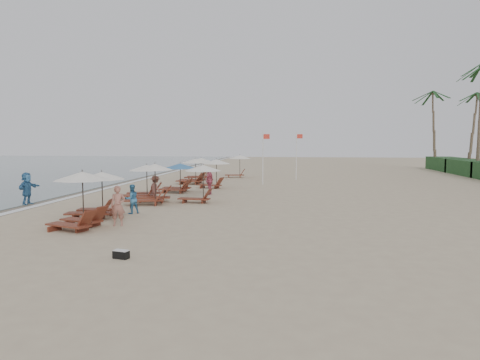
# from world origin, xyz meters

# --- Properties ---
(ground) EXTENTS (160.00, 160.00, 0.00)m
(ground) POSITION_xyz_m (0.00, 0.00, 0.00)
(ground) COLOR tan
(ground) RESTS_ON ground
(wet_sand_band) EXTENTS (3.20, 140.00, 0.01)m
(wet_sand_band) POSITION_xyz_m (-12.50, 10.00, 0.00)
(wet_sand_band) COLOR #6B5E4C
(wet_sand_band) RESTS_ON ground
(foam_line) EXTENTS (0.50, 140.00, 0.02)m
(foam_line) POSITION_xyz_m (-11.20, 10.00, 0.01)
(foam_line) COLOR white
(foam_line) RESTS_ON ground
(lounger_station_0) EXTENTS (2.65, 2.40, 2.38)m
(lounger_station_0) POSITION_xyz_m (-5.69, -2.69, 1.21)
(lounger_station_0) COLOR brown
(lounger_station_0) RESTS_ON ground
(lounger_station_1) EXTENTS (2.69, 2.21, 2.17)m
(lounger_station_1) POSITION_xyz_m (-6.19, 0.05, 1.02)
(lounger_station_1) COLOR brown
(lounger_station_1) RESTS_ON ground
(lounger_station_2) EXTENTS (2.73, 2.51, 2.32)m
(lounger_station_2) POSITION_xyz_m (-5.14, 4.66, 1.00)
(lounger_station_2) COLOR brown
(lounger_station_2) RESTS_ON ground
(lounger_station_3) EXTENTS (2.81, 2.65, 2.14)m
(lounger_station_3) POSITION_xyz_m (-6.36, 6.76, 1.01)
(lounger_station_3) COLOR brown
(lounger_station_3) RESTS_ON ground
(lounger_station_4) EXTENTS (2.70, 2.43, 2.06)m
(lounger_station_4) POSITION_xyz_m (-5.12, 10.37, 1.07)
(lounger_station_4) COLOR brown
(lounger_station_4) RESTS_ON ground
(lounger_station_5) EXTENTS (2.82, 2.37, 2.14)m
(lounger_station_5) POSITION_xyz_m (-5.49, 16.53, 1.03)
(lounger_station_5) COLOR brown
(lounger_station_5) RESTS_ON ground
(lounger_station_6) EXTENTS (2.72, 2.29, 2.05)m
(lounger_station_6) POSITION_xyz_m (-5.85, 20.40, 1.01)
(lounger_station_6) COLOR brown
(lounger_station_6) RESTS_ON ground
(inland_station_0) EXTENTS (2.62, 2.24, 2.22)m
(inland_station_0) POSITION_xyz_m (-2.40, 5.53, 1.43)
(inland_station_0) COLOR brown
(inland_station_0) RESTS_ON ground
(inland_station_1) EXTENTS (2.64, 2.24, 2.22)m
(inland_station_1) POSITION_xyz_m (-3.06, 13.46, 1.43)
(inland_station_1) COLOR brown
(inland_station_1) RESTS_ON ground
(inland_station_2) EXTENTS (2.67, 2.24, 2.22)m
(inland_station_2) POSITION_xyz_m (-2.55, 23.50, 1.40)
(inland_station_2) COLOR brown
(inland_station_2) RESTS_ON ground
(beachgoer_near) EXTENTS (0.71, 0.55, 1.73)m
(beachgoer_near) POSITION_xyz_m (-4.33, -1.86, 0.87)
(beachgoer_near) COLOR #9F6556
(beachgoer_near) RESTS_ON ground
(beachgoer_mid_a) EXTENTS (0.90, 0.90, 1.48)m
(beachgoer_mid_a) POSITION_xyz_m (-4.91, 1.21, 0.74)
(beachgoer_mid_a) COLOR teal
(beachgoer_mid_a) RESTS_ON ground
(beachgoer_mid_b) EXTENTS (1.15, 1.08, 1.56)m
(beachgoer_mid_b) POSITION_xyz_m (-5.15, 5.64, 0.78)
(beachgoer_mid_b) COLOR brown
(beachgoer_mid_b) RESTS_ON ground
(beachgoer_far_a) EXTENTS (0.64, 1.16, 1.87)m
(beachgoer_far_a) POSITION_xyz_m (-2.58, 9.34, 0.93)
(beachgoer_far_a) COLOR #B4485C
(beachgoer_far_a) RESTS_ON ground
(waterline_walker) EXTENTS (0.61, 1.74, 1.86)m
(waterline_walker) POSITION_xyz_m (-12.04, 3.47, 0.93)
(waterline_walker) COLOR teal
(waterline_walker) RESTS_ON ground
(duffel_bag) EXTENTS (0.53, 0.35, 0.27)m
(duffel_bag) POSITION_xyz_m (-2.13, -6.84, 0.14)
(duffel_bag) COLOR black
(duffel_bag) RESTS_ON ground
(flag_pole_near) EXTENTS (0.59, 0.08, 4.41)m
(flag_pole_near) POSITION_xyz_m (0.53, 16.62, 2.45)
(flag_pole_near) COLOR silver
(flag_pole_near) RESTS_ON ground
(flag_pole_far) EXTENTS (0.60, 0.08, 4.47)m
(flag_pole_far) POSITION_xyz_m (3.31, 21.34, 2.48)
(flag_pole_far) COLOR silver
(flag_pole_far) RESTS_ON ground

